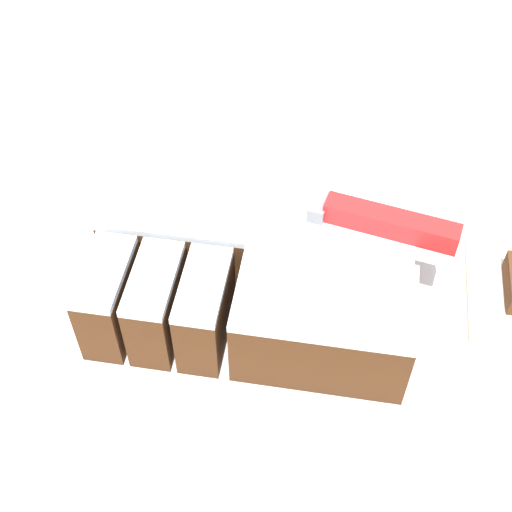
% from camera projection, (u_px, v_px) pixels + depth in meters
% --- Properties ---
extents(countertop, '(1.40, 1.10, 0.96)m').
position_uv_depth(countertop, '(305.00, 481.00, 1.10)').
color(countertop, beige).
rests_on(countertop, ground_plane).
extents(cake_board, '(0.38, 0.31, 0.01)m').
position_uv_depth(cake_board, '(256.00, 285.00, 0.74)').
color(cake_board, silver).
rests_on(cake_board, countertop).
extents(cake, '(0.30, 0.24, 0.09)m').
position_uv_depth(cake, '(260.00, 254.00, 0.71)').
color(cake, '#472814').
rests_on(cake, cake_board).
extents(knife, '(0.29, 0.08, 0.02)m').
position_uv_depth(knife, '(361.00, 216.00, 0.67)').
color(knife, silver).
rests_on(knife, cake).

